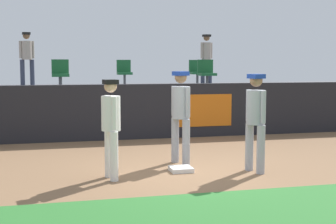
# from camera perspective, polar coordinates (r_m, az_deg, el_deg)

# --- Properties ---
(ground_plane) EXTENTS (60.00, 60.00, 0.00)m
(ground_plane) POSITION_cam_1_polar(r_m,az_deg,el_deg) (9.01, 2.72, -6.96)
(ground_plane) COLOR #846042
(grass_foreground_strip) EXTENTS (18.00, 2.80, 0.01)m
(grass_foreground_strip) POSITION_cam_1_polar(r_m,az_deg,el_deg) (6.39, 10.26, -12.42)
(grass_foreground_strip) COLOR #2D722D
(grass_foreground_strip) RESTS_ON ground_plane
(first_base) EXTENTS (0.40, 0.40, 0.08)m
(first_base) POSITION_cam_1_polar(r_m,az_deg,el_deg) (8.98, 1.53, -6.74)
(first_base) COLOR white
(first_base) RESTS_ON ground_plane
(player_fielder_home) EXTENTS (0.38, 0.56, 1.71)m
(player_fielder_home) POSITION_cam_1_polar(r_m,az_deg,el_deg) (8.31, -6.71, -1.18)
(player_fielder_home) COLOR white
(player_fielder_home) RESTS_ON ground_plane
(player_runner_visitor) EXTENTS (0.46, 0.47, 1.83)m
(player_runner_visitor) POSITION_cam_1_polar(r_m,az_deg,el_deg) (9.51, 1.49, 0.18)
(player_runner_visitor) COLOR #9EA3AD
(player_runner_visitor) RESTS_ON ground_plane
(player_coach_visitor) EXTENTS (0.42, 0.49, 1.79)m
(player_coach_visitor) POSITION_cam_1_polar(r_m,az_deg,el_deg) (8.91, 10.26, -0.43)
(player_coach_visitor) COLOR #9EA3AD
(player_coach_visitor) RESTS_ON ground_plane
(field_wall) EXTENTS (18.00, 0.26, 1.44)m
(field_wall) POSITION_cam_1_polar(r_m,az_deg,el_deg) (12.75, -2.35, 0.09)
(field_wall) COLOR black
(field_wall) RESTS_ON ground_plane
(bleacher_platform) EXTENTS (18.00, 4.80, 1.24)m
(bleacher_platform) POSITION_cam_1_polar(r_m,az_deg,el_deg) (15.28, -4.29, 0.67)
(bleacher_platform) COLOR #59595E
(bleacher_platform) RESTS_ON ground_plane
(seat_back_left) EXTENTS (0.45, 0.44, 0.84)m
(seat_back_left) POSITION_cam_1_polar(r_m,az_deg,el_deg) (15.68, -12.62, 4.68)
(seat_back_left) COLOR #4C4C51
(seat_back_left) RESTS_ON bleacher_platform
(seat_front_right) EXTENTS (0.48, 0.44, 0.84)m
(seat_front_right) POSITION_cam_1_polar(r_m,az_deg,el_deg) (14.62, 4.54, 4.73)
(seat_front_right) COLOR #4C4C51
(seat_front_right) RESTS_ON bleacher_platform
(seat_back_center) EXTENTS (0.46, 0.44, 0.84)m
(seat_back_center) POSITION_cam_1_polar(r_m,az_deg,el_deg) (15.86, -5.17, 4.81)
(seat_back_center) COLOR #4C4C51
(seat_back_center) RESTS_ON bleacher_platform
(seat_back_right) EXTENTS (0.47, 0.44, 0.84)m
(seat_back_right) POSITION_cam_1_polar(r_m,az_deg,el_deg) (16.41, 3.41, 4.86)
(seat_back_right) COLOR #4C4C51
(seat_back_right) RESTS_ON bleacher_platform
(seat_front_left) EXTENTS (0.47, 0.44, 0.84)m
(seat_front_left) POSITION_cam_1_polar(r_m,az_deg,el_deg) (13.88, -12.54, 4.55)
(seat_front_left) COLOR #4C4C51
(seat_front_left) RESTS_ON bleacher_platform
(spectator_hooded) EXTENTS (0.47, 0.39, 1.72)m
(spectator_hooded) POSITION_cam_1_polar(r_m,az_deg,el_deg) (16.37, -16.26, 6.47)
(spectator_hooded) COLOR #33384C
(spectator_hooded) RESTS_ON bleacher_platform
(spectator_capped) EXTENTS (0.48, 0.41, 1.74)m
(spectator_capped) POSITION_cam_1_polar(r_m,az_deg,el_deg) (17.49, 4.55, 6.67)
(spectator_capped) COLOR #33384C
(spectator_capped) RESTS_ON bleacher_platform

